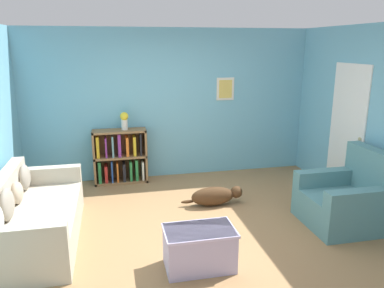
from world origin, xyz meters
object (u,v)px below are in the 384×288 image
Objects in this scene: bookshelf at (120,157)px; vase at (124,120)px; coffee_table at (199,247)px; recliner_chair at (348,200)px; couch at (32,218)px; dog at (215,196)px.

vase is at bearing -8.65° from bookshelf.
bookshelf is 1.24× the size of coffee_table.
recliner_chair is at bearing 14.98° from coffee_table.
vase is (-0.63, 2.81, 0.86)m from coffee_table.
bookshelf is at bearing 59.14° from couch.
recliner_chair is (3.98, -0.40, 0.04)m from couch.
coffee_table is (-2.15, -0.57, -0.10)m from recliner_chair.
bookshelf is (1.11, 1.85, 0.14)m from couch.
bookshelf reaches higher than coffee_table.
recliner_chair reaches higher than dog.
couch is 2.14× the size of dog.
couch is 1.99× the size of recliner_chair.
bookshelf is 1.89m from dog.
couch is 2.16m from bookshelf.
vase is at bearing 133.69° from dog.
vase is at bearing 141.13° from recliner_chair.
bookshelf is at bearing 141.91° from recliner_chair.
couch is at bearing -120.86° from bookshelf.
coffee_table reaches higher than dog.
vase is (-2.78, 2.24, 0.75)m from recliner_chair.
recliner_chair is 3.64m from vase.
recliner_chair is at bearing -31.54° from dog.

